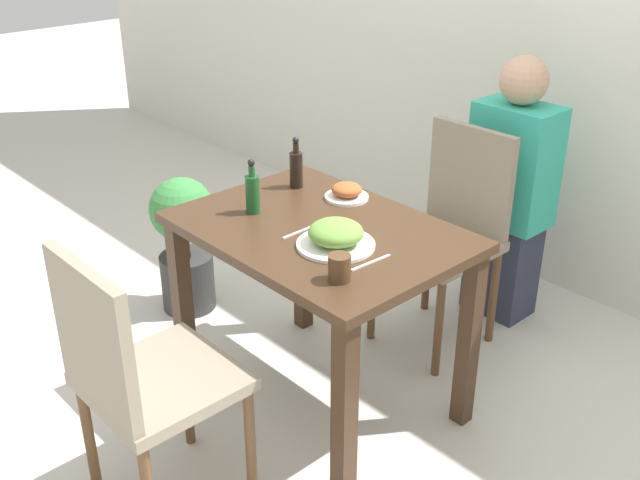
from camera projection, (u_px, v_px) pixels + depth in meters
name	position (u px, v px, depth m)	size (l,w,h in m)	color
ground_plane	(320.00, 399.00, 2.88)	(16.00, 16.00, 0.00)	beige
wall_back	(574.00, 7.00, 3.20)	(8.00, 0.05, 2.60)	beige
dining_table	(320.00, 259.00, 2.61)	(0.98, 0.71, 0.73)	#3D2819
chair_near	(137.00, 373.00, 2.16)	(0.42, 0.42, 0.91)	gray
chair_far	(450.00, 225.00, 3.07)	(0.42, 0.42, 0.91)	gray
food_plate	(336.00, 235.00, 2.40)	(0.26, 0.26, 0.09)	white
side_plate	(347.00, 192.00, 2.76)	(0.16, 0.16, 0.06)	white
drink_cup	(339.00, 268.00, 2.20)	(0.07, 0.07, 0.08)	#4C331E
sauce_bottle	(252.00, 192.00, 2.63)	(0.05, 0.05, 0.20)	#194C23
condiment_bottle	(296.00, 168.00, 2.84)	(0.05, 0.05, 0.20)	black
fork_utensil	(303.00, 230.00, 2.53)	(0.01, 0.18, 0.00)	silver
spoon_utensil	(371.00, 263.00, 2.32)	(0.02, 0.16, 0.00)	silver
potted_plant_left	(184.00, 239.00, 3.34)	(0.29, 0.29, 0.63)	#333333
person_figure	(510.00, 193.00, 3.22)	(0.34, 0.22, 1.17)	#2D3347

